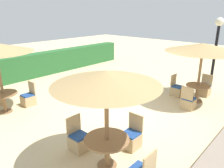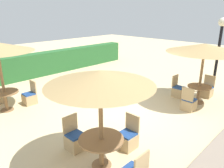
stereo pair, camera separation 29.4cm
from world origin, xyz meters
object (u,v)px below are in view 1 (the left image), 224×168
(round_table_back_left, at_px, (3,98))
(patio_chair_front_right_north, at_px, (177,90))
(patio_chair_front_left_east, at_px, (131,138))
(lamp_post, at_px, (217,41))
(patio_chair_front_right_east, at_px, (204,90))
(parasol_front_left, at_px, (106,78))
(round_table_front_left, at_px, (107,145))
(round_table_front_right, at_px, (197,89))
(patio_chair_front_right_west, at_px, (188,102))
(parasol_front_right, at_px, (203,47))
(patio_chair_back_left_east, at_px, (29,99))
(patio_chair_front_left_north, at_px, (79,141))

(round_table_back_left, height_order, patio_chair_front_right_north, patio_chair_front_right_north)
(round_table_back_left, distance_m, patio_chair_front_left_east, 5.01)
(lamp_post, distance_m, patio_chair_front_right_east, 2.18)
(parasol_front_left, distance_m, round_table_front_left, 1.63)
(round_table_front_right, bearing_deg, patio_chair_front_right_west, -177.11)
(patio_chair_front_right_west, bearing_deg, parasol_front_right, 92.89)
(patio_chair_back_left_east, bearing_deg, patio_chair_front_right_west, -141.39)
(lamp_post, distance_m, patio_chair_back_left_east, 8.23)
(patio_chair_front_left_east, relative_size, patio_chair_front_left_north, 1.00)
(parasol_front_left, bearing_deg, patio_chair_back_left_east, 83.42)
(patio_chair_front_right_east, xyz_separation_m, parasol_front_left, (-6.28, 0.01, 1.95))
(patio_chair_front_left_north, bearing_deg, round_table_back_left, -84.98)
(patio_chair_back_left_east, relative_size, patio_chair_front_left_east, 1.00)
(patio_chair_front_right_north, bearing_deg, patio_chair_front_left_north, -1.31)
(patio_chair_front_right_north, bearing_deg, patio_chair_front_right_west, 43.91)
(round_table_front_right, height_order, parasol_front_left, parasol_front_left)
(patio_chair_front_right_east, bearing_deg, parasol_front_left, 89.94)
(round_table_back_left, relative_size, patio_chair_front_right_north, 1.07)
(patio_chair_front_right_north, bearing_deg, lamp_post, 147.17)
(round_table_front_left, bearing_deg, patio_chair_front_right_west, -0.90)
(lamp_post, distance_m, parasol_front_left, 6.88)
(round_table_back_left, relative_size, parasol_front_left, 0.42)
(round_table_back_left, distance_m, round_table_front_right, 7.53)
(patio_chair_back_left_east, distance_m, patio_chair_front_left_east, 4.78)
(patio_chair_front_right_north, xyz_separation_m, patio_chair_front_left_north, (-5.45, 0.12, 0.00))
(patio_chair_front_left_east, bearing_deg, lamp_post, -90.75)
(patio_chair_back_left_east, xyz_separation_m, parasol_front_right, (4.83, -4.81, 1.97))
(parasol_front_left, height_order, patio_chair_front_left_east, parasol_front_left)
(patio_chair_front_right_east, bearing_deg, round_table_back_left, 53.79)
(lamp_post, distance_m, patio_chair_front_left_east, 6.23)
(round_table_front_right, distance_m, patio_chair_front_left_north, 5.51)
(patio_chair_back_left_east, height_order, patio_chair_front_left_north, same)
(patio_chair_back_left_east, relative_size, patio_chair_front_left_north, 1.00)
(round_table_front_right, distance_m, patio_chair_front_left_east, 4.39)
(round_table_front_left, bearing_deg, patio_chair_front_right_north, 9.34)
(patio_chair_front_left_east, bearing_deg, round_table_front_left, 92.17)
(patio_chair_front_left_north, bearing_deg, lamp_post, 171.28)
(round_table_back_left, height_order, parasol_front_left, parasol_front_left)
(patio_chair_front_right_west, bearing_deg, patio_chair_front_right_north, 133.91)
(patio_chair_front_right_north, relative_size, round_table_front_left, 0.88)
(patio_chair_front_right_east, bearing_deg, patio_chair_front_left_east, 89.51)
(lamp_post, bearing_deg, round_table_front_right, 179.34)
(patio_chair_front_right_north, bearing_deg, patio_chair_front_right_east, 133.00)
(round_table_front_right, xyz_separation_m, patio_chair_front_left_east, (-4.38, 0.06, -0.27))
(round_table_back_left, xyz_separation_m, parasol_front_right, (5.74, -4.87, 1.67))
(round_table_front_left, xyz_separation_m, patio_chair_front_left_north, (-0.02, 1.02, -0.33))
(patio_chair_front_right_north, height_order, patio_chair_front_left_east, same)
(lamp_post, bearing_deg, patio_chair_front_right_east, 177.00)
(round_table_back_left, bearing_deg, patio_chair_front_left_east, -74.19)
(patio_chair_front_right_east, xyz_separation_m, patio_chair_front_left_east, (-5.27, 0.05, 0.00))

